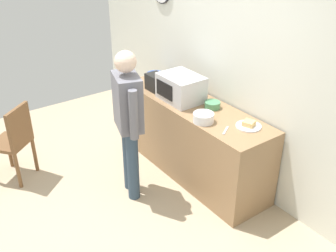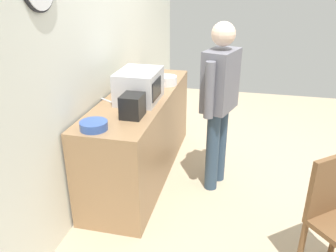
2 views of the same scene
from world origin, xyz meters
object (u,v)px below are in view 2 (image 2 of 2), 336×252
(fork_utensil, at_px, (168,77))
(spoon_utensil, at_px, (106,100))
(mixing_bowl, at_px, (167,80))
(person_standing, at_px, (220,96))
(cereal_bowl, at_px, (94,125))
(sandwich_plate, at_px, (150,73))
(salad_bowl, at_px, (136,85))
(microwave, at_px, (139,86))
(toaster, at_px, (132,106))

(fork_utensil, bearing_deg, spoon_utensil, 156.27)
(spoon_utensil, bearing_deg, fork_utensil, -23.73)
(mixing_bowl, relative_size, fork_utensil, 1.28)
(person_standing, bearing_deg, cereal_bowl, 132.98)
(sandwich_plate, xyz_separation_m, mixing_bowl, (-0.35, -0.30, 0.03))
(mixing_bowl, bearing_deg, salad_bowl, 123.41)
(microwave, distance_m, cereal_bowl, 0.77)
(toaster, height_order, fork_utensil, toaster)
(sandwich_plate, relative_size, mixing_bowl, 1.19)
(microwave, bearing_deg, fork_utensil, -6.01)
(cereal_bowl, bearing_deg, salad_bowl, 0.21)
(mixing_bowl, relative_size, spoon_utensil, 1.28)
(microwave, height_order, spoon_utensil, microwave)
(spoon_utensil, bearing_deg, sandwich_plate, -9.20)
(salad_bowl, bearing_deg, toaster, -164.42)
(microwave, xyz_separation_m, mixing_bowl, (0.57, -0.15, -0.10))
(salad_bowl, bearing_deg, spoon_utensil, 159.94)
(microwave, height_order, fork_utensil, microwave)
(toaster, distance_m, spoon_utensil, 0.52)
(microwave, bearing_deg, cereal_bowl, 168.73)
(spoon_utensil, bearing_deg, salad_bowl, -20.06)
(fork_utensil, bearing_deg, salad_bowl, 152.91)
(salad_bowl, distance_m, cereal_bowl, 1.12)
(cereal_bowl, relative_size, person_standing, 0.13)
(fork_utensil, distance_m, spoon_utensil, 1.02)
(sandwich_plate, relative_size, fork_utensil, 1.53)
(cereal_bowl, relative_size, toaster, 1.02)
(toaster, bearing_deg, spoon_utensil, 49.04)
(salad_bowl, relative_size, fork_utensil, 1.03)
(fork_utensil, bearing_deg, sandwich_plate, 73.13)
(salad_bowl, distance_m, mixing_bowl, 0.36)
(spoon_utensil, distance_m, person_standing, 1.11)
(salad_bowl, relative_size, person_standing, 0.10)
(salad_bowl, relative_size, toaster, 0.79)
(microwave, bearing_deg, salad_bowl, 21.99)
(microwave, height_order, person_standing, person_standing)
(salad_bowl, distance_m, person_standing, 0.96)
(mixing_bowl, xyz_separation_m, fork_utensil, (0.28, 0.06, -0.05))
(sandwich_plate, xyz_separation_m, spoon_utensil, (-1.01, 0.16, -0.02))
(microwave, relative_size, toaster, 2.27)
(microwave, xyz_separation_m, salad_bowl, (0.38, 0.15, -0.11))
(fork_utensil, distance_m, person_standing, 1.01)
(microwave, distance_m, sandwich_plate, 0.95)
(person_standing, bearing_deg, toaster, 126.95)
(microwave, distance_m, mixing_bowl, 0.60)
(microwave, bearing_deg, mixing_bowl, -14.16)
(salad_bowl, bearing_deg, microwave, -158.01)
(person_standing, bearing_deg, fork_utensil, 42.46)
(microwave, xyz_separation_m, person_standing, (0.11, -0.77, -0.08))
(mixing_bowl, bearing_deg, person_standing, -126.68)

